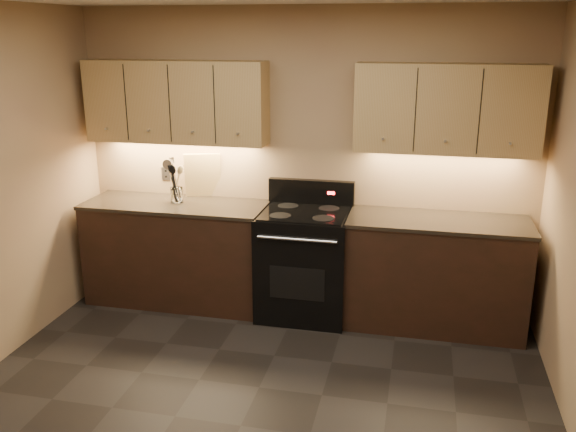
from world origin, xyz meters
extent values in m
plane|color=black|center=(0.00, 0.00, 0.00)|extent=(4.00, 4.00, 0.00)
cube|color=tan|center=(0.00, 2.00, 1.30)|extent=(4.00, 0.04, 2.60)
cube|color=black|center=(-1.10, 1.70, 0.45)|extent=(1.60, 0.60, 0.90)
cube|color=#31291F|center=(-1.10, 1.70, 0.92)|extent=(1.62, 0.62, 0.03)
cube|color=black|center=(1.18, 1.70, 0.45)|extent=(1.44, 0.60, 0.90)
cube|color=#31291F|center=(1.18, 1.70, 0.92)|extent=(1.46, 0.62, 0.03)
cube|color=black|center=(0.08, 1.68, 0.46)|extent=(0.76, 0.65, 0.92)
cube|color=black|center=(0.08, 1.68, 0.93)|extent=(0.70, 0.60, 0.01)
cube|color=black|center=(0.08, 1.96, 1.03)|extent=(0.76, 0.07, 0.22)
cube|color=red|center=(0.26, 1.92, 1.04)|extent=(0.06, 0.00, 0.03)
cylinder|color=silver|center=(0.08, 1.34, 0.80)|extent=(0.65, 0.02, 0.02)
cube|color=black|center=(0.08, 1.35, 0.41)|extent=(0.46, 0.00, 0.28)
cylinder|color=black|center=(-0.10, 1.53, 0.93)|extent=(0.18, 0.18, 0.00)
cylinder|color=black|center=(0.26, 1.53, 0.93)|extent=(0.18, 0.18, 0.00)
cylinder|color=black|center=(-0.10, 1.82, 0.93)|extent=(0.18, 0.18, 0.00)
cylinder|color=black|center=(0.26, 1.82, 0.93)|extent=(0.18, 0.18, 0.00)
cube|color=tan|center=(-1.10, 1.85, 1.80)|extent=(1.60, 0.30, 0.70)
cube|color=tan|center=(1.18, 1.85, 1.80)|extent=(1.44, 0.30, 0.70)
cube|color=#B2B5BA|center=(-1.30, 1.99, 1.12)|extent=(0.08, 0.01, 0.12)
cylinder|color=white|center=(-1.09, 1.73, 1.00)|extent=(0.14, 0.14, 0.14)
cylinder|color=white|center=(-1.09, 1.73, 0.94)|extent=(0.11, 0.11, 0.02)
cube|color=tan|center=(-0.93, 1.96, 1.13)|extent=(0.33, 0.17, 0.41)
camera|label=1|loc=(1.01, -3.15, 2.39)|focal=38.00mm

